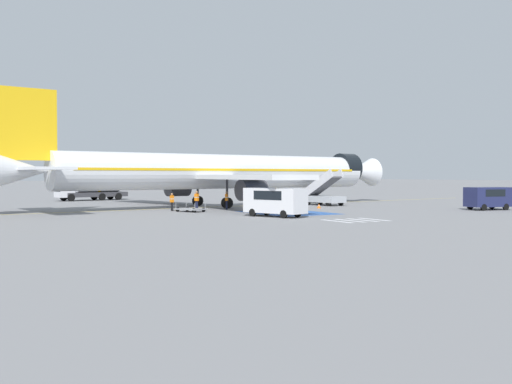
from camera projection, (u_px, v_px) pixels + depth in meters
ground_plane at (215, 206)px, 64.88m from camera, size 600.00×600.00×0.00m
apron_leadline_yellow at (226, 206)px, 64.54m from camera, size 81.11×8.34×0.01m
apron_stand_patch_blue at (288, 213)px, 54.00m from camera, size 6.45×8.51×0.01m
apron_walkway_bar_0 at (337, 221)px, 44.03m from camera, size 0.44×3.60×0.01m
apron_walkway_bar_1 at (350, 221)px, 44.63m from camera, size 0.44×3.60×0.01m
apron_walkway_bar_2 at (362, 220)px, 45.24m from camera, size 0.44×3.60×0.01m
apron_walkway_bar_3 at (374, 219)px, 45.84m from camera, size 0.44×3.60×0.01m
airliner at (220, 172)px, 64.03m from camera, size 47.18×35.42×11.01m
boarding_stairs_forward at (324, 196)px, 67.04m from camera, size 2.67×5.40×4.09m
fuel_tanker at (93, 186)px, 80.13m from camera, size 9.72×4.02×3.67m
service_van_0 at (488, 196)px, 58.27m from camera, size 4.57×2.80×2.21m
service_van_1 at (275, 200)px, 48.72m from camera, size 3.55×5.59×2.34m
baggage_cart at (190, 209)px, 55.20m from camera, size 2.38×2.98×0.87m
ground_crew_0 at (172, 201)px, 56.61m from camera, size 0.30×0.46×1.69m
ground_crew_1 at (197, 199)px, 57.79m from camera, size 0.37×0.48×1.85m
ground_crew_2 at (227, 199)px, 58.76m from camera, size 0.46×0.47×1.79m
traffic_cone_0 at (319, 206)px, 61.10m from camera, size 0.42×0.42×0.47m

